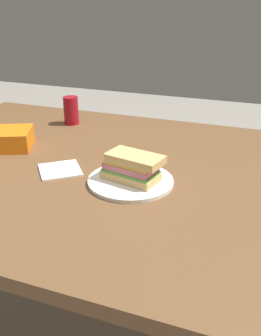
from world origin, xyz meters
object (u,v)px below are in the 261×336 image
Objects in this scene: sandwich at (132,167)px; chip_bag at (0,139)px; dining_table at (131,189)px; paper_plate at (131,181)px; soda_can_red at (71,110)px.

chip_bag is (-0.57, 0.10, -0.02)m from sandwich.
paper_plate reaches higher than dining_table.
paper_plate is 0.65m from soda_can_red.
dining_table is 7.14× the size of paper_plate.
sandwich is at bearing -45.08° from soda_can_red.
soda_can_red is at bearing -130.98° from chip_bag.
paper_plate is 2.17× the size of soda_can_red.
soda_can_red is (-0.45, 0.46, 0.05)m from paper_plate.
sandwich is (0.00, 0.00, 0.05)m from paper_plate.
soda_can_red reaches higher than dining_table.
dining_table is 0.54m from chip_bag.
dining_table is at bearing -41.40° from soda_can_red.
paper_plate is 1.34× the size of sandwich.
soda_can_red is (-0.42, 0.37, 0.13)m from dining_table.
sandwich is at bearing 145.77° from chip_bag.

